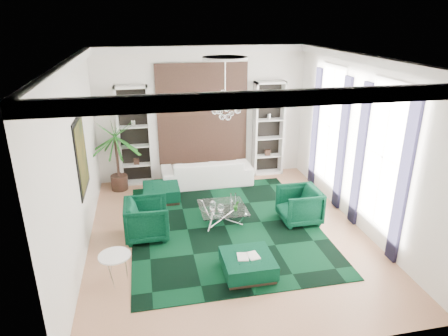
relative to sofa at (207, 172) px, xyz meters
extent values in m
cube|color=tan|center=(0.00, -2.85, -0.38)|extent=(6.00, 7.00, 0.02)
cube|color=white|center=(0.00, -2.85, 3.44)|extent=(6.00, 7.00, 0.02)
cube|color=white|center=(0.00, 0.66, 1.53)|extent=(6.00, 0.02, 3.80)
cube|color=white|center=(0.00, -6.36, 1.53)|extent=(6.00, 0.02, 3.80)
cube|color=white|center=(-3.01, -2.85, 1.53)|extent=(0.02, 7.00, 3.80)
cube|color=white|center=(3.01, -2.85, 1.53)|extent=(0.02, 7.00, 3.80)
cylinder|color=white|center=(0.00, -2.55, 3.40)|extent=(0.90, 0.90, 0.05)
cube|color=black|center=(0.00, 0.61, 1.53)|extent=(2.50, 0.06, 2.80)
cube|color=black|center=(-2.97, -2.25, 1.48)|extent=(0.04, 1.30, 1.60)
cube|color=white|center=(2.99, -3.75, 1.53)|extent=(0.03, 1.10, 2.90)
cube|color=black|center=(2.96, -4.53, 1.28)|extent=(0.07, 0.30, 3.25)
cube|color=black|center=(2.96, -2.97, 1.28)|extent=(0.07, 0.30, 3.25)
cube|color=white|center=(2.99, -1.35, 1.53)|extent=(0.03, 1.10, 2.90)
cube|color=black|center=(2.96, -2.13, 1.28)|extent=(0.07, 0.30, 3.25)
cube|color=black|center=(2.96, -0.57, 1.28)|extent=(0.07, 0.30, 3.25)
cube|color=black|center=(0.00, -2.55, -0.36)|extent=(4.20, 5.00, 0.02)
imported|color=white|center=(0.00, 0.00, 0.00)|extent=(2.55, 1.00, 0.74)
imported|color=black|center=(-1.75, -2.65, 0.06)|extent=(0.94, 0.91, 0.86)
imported|color=black|center=(1.75, -2.65, 0.04)|extent=(0.91, 0.89, 0.83)
cube|color=black|center=(-1.35, -0.85, -0.17)|extent=(0.92, 0.92, 0.41)
cube|color=black|center=(0.05, -4.40, -0.18)|extent=(0.94, 0.94, 0.37)
cube|color=white|center=(0.05, -4.40, 0.02)|extent=(0.42, 0.28, 0.03)
cylinder|color=white|center=(-2.35, -4.15, -0.09)|extent=(0.58, 0.58, 0.55)
imported|color=#1C5F1A|center=(0.27, -2.52, 0.12)|extent=(0.14, 0.11, 0.25)
camera|label=1|loc=(-1.66, -10.49, 4.20)|focal=32.00mm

